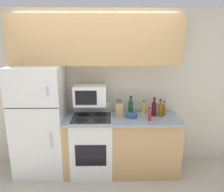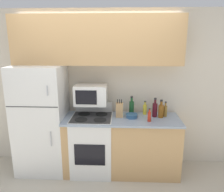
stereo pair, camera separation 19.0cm
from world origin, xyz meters
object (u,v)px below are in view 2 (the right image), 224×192
Objects in this scene: knife_block at (119,110)px; bottle_hot_sauce at (149,116)px; stove at (92,143)px; bottle_whiskey at (161,111)px; refrigerator at (42,120)px; bowl at (132,116)px; microwave at (91,95)px; bottle_wine_green at (132,107)px; bottle_vinegar at (165,111)px; bottle_cooking_spray at (145,109)px; bottle_wine_red at (155,109)px.

bottle_hot_sauce is at bearing -21.59° from knife_block.
bottle_whiskey reaches higher than stove.
refrigerator reaches higher than bottle_hot_sauce.
stove reaches higher than bowl.
refrigerator is 1.58× the size of stove.
knife_block is 0.64m from bottle_whiskey.
knife_block reaches higher than bottle_whiskey.
refrigerator reaches higher than bowl.
bowl is at bearing 1.33° from stove.
microwave is 2.49× the size of bottle_hot_sauce.
knife_block is at bearing -145.80° from bottle_wine_green.
refrigerator reaches higher than bottle_whiskey.
bottle_hot_sauce is (1.67, -0.16, 0.14)m from refrigerator.
microwave is 2.73× the size of bowl.
refrigerator is 1.24m from knife_block.
bottle_vinegar reaches higher than bottle_cooking_spray.
bottle_wine_red is at bearing -174.57° from bottle_vinegar.
knife_block is 0.95× the size of bottle_wine_green.
bottle_wine_red is (1.00, -0.04, -0.21)m from microwave.
knife_block is 0.71m from bottle_vinegar.
bottle_wine_green reaches higher than bottle_whiskey.
bottle_vinegar is at bearing 4.45° from knife_block.
bowl is 0.46m from bottle_whiskey.
bottle_whiskey reaches higher than bottle_hot_sauce.
bottle_vinegar reaches higher than stove.
bottle_cooking_spray is at bearing 96.01° from bottle_hot_sauce.
stove is 3.61× the size of bottle_wine_green.
bottle_wine_red is 1.36× the size of bottle_cooking_spray.
knife_block is (0.45, -0.08, -0.21)m from microwave.
bottle_wine_green is at bearing 4.61° from microwave.
knife_block is 1.01× the size of bottle_whiskey.
stove is 1.26m from bottle_vinegar.
bottle_wine_red and bottle_wine_green have the same top height.
bottle_hot_sauce is 0.67× the size of bottle_wine_green.
bottle_hot_sauce is (0.86, -0.13, 0.52)m from stove.
bottle_cooking_spray is at bearing 39.31° from bowl.
bottle_vinegar is 0.32m from bottle_cooking_spray.
knife_block reaches higher than stove.
bottle_cooking_spray is (-0.14, 0.11, -0.03)m from bottle_wine_red.
bottle_whiskey is 0.27m from bottle_hot_sauce.
knife_block is 1.56× the size of bowl.
stove is at bearing -2.04° from refrigerator.
bowl is 0.53m from bottle_vinegar.
bottle_wine_red is 1.00× the size of bottle_wine_green.
bottle_whiskey reaches higher than bowl.
bottle_cooking_spray reaches higher than bottle_hot_sauce.
refrigerator is at bearing -172.98° from microwave.
stove is 0.77m from bowl.
bottle_hot_sauce is (0.89, -0.25, -0.25)m from microwave.
knife_block is 1.42× the size of bottle_hot_sauce.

